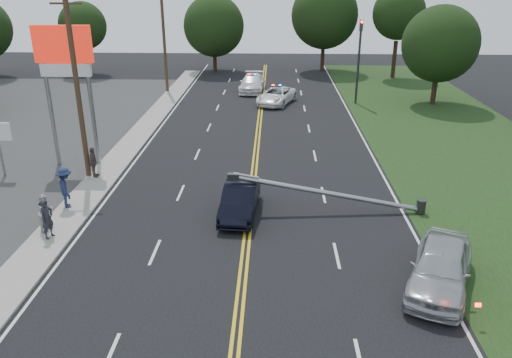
{
  "coord_description": "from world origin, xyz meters",
  "views": [
    {
      "loc": [
        1.06,
        -13.54,
        10.48
      ],
      "look_at": [
        0.3,
        7.89,
        1.7
      ],
      "focal_mm": 35.0,
      "sensor_mm": 36.0,
      "label": 1
    }
  ],
  "objects_px": {
    "emergency_b": "(252,83)",
    "bystander_c": "(66,187)",
    "bystander_a": "(47,219)",
    "bystander_d": "(93,162)",
    "waiting_sedan": "(441,267)",
    "traffic_signal": "(359,55)",
    "emergency_a": "(276,96)",
    "utility_pole_far": "(164,38)",
    "pylon_sign": "(65,63)",
    "utility_pole_mid": "(77,87)",
    "fallen_streetlight": "(339,195)",
    "bystander_b": "(46,212)",
    "crashed_sedan": "(240,200)"
  },
  "relations": [
    {
      "from": "emergency_a",
      "to": "bystander_a",
      "type": "distance_m",
      "value": 26.55
    },
    {
      "from": "emergency_a",
      "to": "emergency_b",
      "type": "relative_size",
      "value": 0.93
    },
    {
      "from": "utility_pole_far",
      "to": "waiting_sedan",
      "type": "height_order",
      "value": "utility_pole_far"
    },
    {
      "from": "emergency_b",
      "to": "bystander_d",
      "type": "relative_size",
      "value": 3.25
    },
    {
      "from": "fallen_streetlight",
      "to": "crashed_sedan",
      "type": "bearing_deg",
      "value": -175.6
    },
    {
      "from": "utility_pole_mid",
      "to": "utility_pole_far",
      "type": "distance_m",
      "value": 22.0
    },
    {
      "from": "waiting_sedan",
      "to": "emergency_b",
      "type": "bearing_deg",
      "value": 127.04
    },
    {
      "from": "utility_pole_mid",
      "to": "bystander_d",
      "type": "xyz_separation_m",
      "value": [
        0.42,
        -0.21,
        -4.12
      ]
    },
    {
      "from": "traffic_signal",
      "to": "emergency_b",
      "type": "height_order",
      "value": "traffic_signal"
    },
    {
      "from": "waiting_sedan",
      "to": "bystander_b",
      "type": "relative_size",
      "value": 2.94
    },
    {
      "from": "emergency_a",
      "to": "bystander_b",
      "type": "relative_size",
      "value": 3.03
    },
    {
      "from": "utility_pole_far",
      "to": "emergency_a",
      "type": "distance_m",
      "value": 12.21
    },
    {
      "from": "bystander_a",
      "to": "bystander_d",
      "type": "bearing_deg",
      "value": 20.85
    },
    {
      "from": "pylon_sign",
      "to": "bystander_b",
      "type": "relative_size",
      "value": 4.78
    },
    {
      "from": "fallen_streetlight",
      "to": "bystander_a",
      "type": "bearing_deg",
      "value": -166.11
    },
    {
      "from": "emergency_b",
      "to": "bystander_b",
      "type": "height_order",
      "value": "bystander_b"
    },
    {
      "from": "emergency_b",
      "to": "waiting_sedan",
      "type": "bearing_deg",
      "value": -72.92
    },
    {
      "from": "emergency_b",
      "to": "crashed_sedan",
      "type": "bearing_deg",
      "value": -85.67
    },
    {
      "from": "emergency_b",
      "to": "bystander_c",
      "type": "height_order",
      "value": "bystander_c"
    },
    {
      "from": "traffic_signal",
      "to": "bystander_c",
      "type": "xyz_separation_m",
      "value": [
        -17.08,
        -22.07,
        -3.09
      ]
    },
    {
      "from": "traffic_signal",
      "to": "waiting_sedan",
      "type": "distance_m",
      "value": 28.3
    },
    {
      "from": "crashed_sedan",
      "to": "emergency_b",
      "type": "bearing_deg",
      "value": 95.0
    },
    {
      "from": "utility_pole_far",
      "to": "bystander_d",
      "type": "xyz_separation_m",
      "value": [
        0.42,
        -22.21,
        -4.12
      ]
    },
    {
      "from": "bystander_a",
      "to": "bystander_d",
      "type": "height_order",
      "value": "bystander_a"
    },
    {
      "from": "utility_pole_far",
      "to": "waiting_sedan",
      "type": "bearing_deg",
      "value": -63.05
    },
    {
      "from": "fallen_streetlight",
      "to": "crashed_sedan",
      "type": "xyz_separation_m",
      "value": [
        -4.63,
        -0.36,
        -0.2
      ]
    },
    {
      "from": "bystander_b",
      "to": "bystander_d",
      "type": "xyz_separation_m",
      "value": [
        -0.04,
        6.22,
        0.0
      ]
    },
    {
      "from": "utility_pole_mid",
      "to": "traffic_signal",
      "type": "bearing_deg",
      "value": 45.8
    },
    {
      "from": "emergency_b",
      "to": "bystander_d",
      "type": "height_order",
      "value": "bystander_d"
    },
    {
      "from": "pylon_sign",
      "to": "bystander_c",
      "type": "relative_size",
      "value": 4.02
    },
    {
      "from": "emergency_a",
      "to": "bystander_d",
      "type": "xyz_separation_m",
      "value": [
        -10.1,
        -17.81,
        0.26
      ]
    },
    {
      "from": "traffic_signal",
      "to": "crashed_sedan",
      "type": "distance_m",
      "value": 24.25
    },
    {
      "from": "traffic_signal",
      "to": "bystander_d",
      "type": "height_order",
      "value": "traffic_signal"
    },
    {
      "from": "bystander_a",
      "to": "bystander_c",
      "type": "height_order",
      "value": "bystander_c"
    },
    {
      "from": "pylon_sign",
      "to": "crashed_sedan",
      "type": "xyz_separation_m",
      "value": [
        10.05,
        -6.36,
        -5.28
      ]
    },
    {
      "from": "bystander_d",
      "to": "utility_pole_far",
      "type": "bearing_deg",
      "value": -4.58
    },
    {
      "from": "utility_pole_mid",
      "to": "emergency_a",
      "type": "xyz_separation_m",
      "value": [
        10.52,
        17.6,
        -4.38
      ]
    },
    {
      "from": "utility_pole_mid",
      "to": "bystander_c",
      "type": "xyz_separation_m",
      "value": [
        0.42,
        -4.07,
        -3.97
      ]
    },
    {
      "from": "utility_pole_mid",
      "to": "bystander_d",
      "type": "bearing_deg",
      "value": -26.4
    },
    {
      "from": "bystander_b",
      "to": "utility_pole_mid",
      "type": "bearing_deg",
      "value": 17.61
    },
    {
      "from": "waiting_sedan",
      "to": "emergency_b",
      "type": "height_order",
      "value": "waiting_sedan"
    },
    {
      "from": "bystander_b",
      "to": "bystander_c",
      "type": "height_order",
      "value": "bystander_c"
    },
    {
      "from": "traffic_signal",
      "to": "emergency_a",
      "type": "relative_size",
      "value": 1.39
    },
    {
      "from": "utility_pole_mid",
      "to": "bystander_b",
      "type": "bearing_deg",
      "value": -85.92
    },
    {
      "from": "fallen_streetlight",
      "to": "emergency_a",
      "type": "bearing_deg",
      "value": 97.57
    },
    {
      "from": "emergency_a",
      "to": "fallen_streetlight",
      "type": "bearing_deg",
      "value": -62.51
    },
    {
      "from": "emergency_a",
      "to": "bystander_a",
      "type": "height_order",
      "value": "bystander_a"
    },
    {
      "from": "fallen_streetlight",
      "to": "traffic_signal",
      "type": "bearing_deg",
      "value": 79.41
    },
    {
      "from": "utility_pole_far",
      "to": "emergency_a",
      "type": "height_order",
      "value": "utility_pole_far"
    },
    {
      "from": "emergency_b",
      "to": "bystander_d",
      "type": "distance_m",
      "value": 24.07
    }
  ]
}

